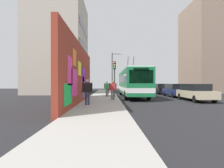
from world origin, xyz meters
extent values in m
plane|color=#232326|center=(0.00, 0.00, 0.00)|extent=(80.00, 80.00, 0.00)
cube|color=#ADA8A0|center=(0.00, 1.60, 0.07)|extent=(48.00, 3.20, 0.15)
cube|color=maroon|center=(-3.99, 3.35, 2.35)|extent=(14.02, 0.30, 4.69)
cube|color=#F2338C|center=(-8.48, 3.19, 2.34)|extent=(1.28, 0.02, 1.62)
cube|color=#8C19D8|center=(-2.43, 3.19, 2.38)|extent=(1.94, 0.02, 1.20)
cube|color=yellow|center=(-4.94, 3.19, 2.74)|extent=(1.39, 0.02, 1.02)
cube|color=green|center=(-8.94, 3.19, 1.05)|extent=(1.89, 0.02, 1.14)
cube|color=#F2338C|center=(-7.05, 3.19, 1.68)|extent=(2.11, 0.02, 1.72)
cube|color=blue|center=(-2.83, 3.19, 1.29)|extent=(0.99, 0.02, 1.78)
cube|color=orange|center=(-7.08, 3.19, 3.27)|extent=(1.17, 0.02, 1.06)
cube|color=#B2A899|center=(12.52, 9.20, 7.75)|extent=(12.11, 8.12, 15.49)
cube|color=black|center=(12.52, 5.12, 4.40)|extent=(10.29, 0.04, 1.10)
cube|color=black|center=(12.52, 5.12, 7.60)|extent=(10.29, 0.04, 1.10)
cube|color=black|center=(12.52, 5.12, 10.80)|extent=(10.29, 0.04, 1.10)
cube|color=gray|center=(14.69, -17.00, 7.90)|extent=(9.72, 7.02, 15.81)
cube|color=#19723F|center=(3.03, -1.80, 1.76)|extent=(12.08, 2.46, 2.62)
cube|color=silver|center=(3.03, -1.80, 3.13)|extent=(11.59, 2.26, 0.12)
cube|color=white|center=(3.03, -1.80, 1.00)|extent=(12.10, 2.48, 0.44)
cube|color=black|center=(-2.99, -1.80, 2.22)|extent=(0.04, 2.09, 1.18)
cube|color=black|center=(3.03, -1.80, 2.16)|extent=(11.11, 2.49, 0.84)
cube|color=orange|center=(-2.98, -1.80, 2.82)|extent=(0.06, 1.35, 0.28)
cylinder|color=black|center=(4.84, -2.15, 3.97)|extent=(1.43, 0.06, 2.00)
cylinder|color=black|center=(4.84, -1.45, 3.97)|extent=(1.43, 0.06, 2.00)
cylinder|color=black|center=(-0.84, -2.91, 0.50)|extent=(1.00, 0.28, 1.00)
cylinder|color=black|center=(-0.84, -0.69, 0.50)|extent=(1.00, 0.28, 1.00)
cylinder|color=black|center=(6.89, -2.91, 0.50)|extent=(1.00, 0.28, 1.00)
cylinder|color=black|center=(6.89, -0.69, 0.50)|extent=(1.00, 0.28, 1.00)
cube|color=#C6B793|center=(-1.98, -7.00, 0.65)|extent=(4.94, 1.81, 0.66)
cube|color=black|center=(-1.88, -7.00, 1.28)|extent=(2.96, 1.63, 0.60)
cylinder|color=black|center=(-3.61, -7.80, 0.32)|extent=(0.64, 0.22, 0.64)
cylinder|color=black|center=(-3.61, -6.20, 0.32)|extent=(0.64, 0.22, 0.64)
cylinder|color=black|center=(-0.35, -7.80, 0.32)|extent=(0.64, 0.22, 0.64)
cylinder|color=black|center=(-0.35, -6.20, 0.32)|extent=(0.64, 0.22, 0.64)
cube|color=navy|center=(3.24, -7.00, 0.65)|extent=(4.88, 1.78, 0.66)
cube|color=black|center=(3.34, -7.00, 1.28)|extent=(2.93, 1.61, 0.60)
cylinder|color=black|center=(1.63, -7.79, 0.32)|extent=(0.64, 0.22, 0.64)
cylinder|color=black|center=(1.63, -6.21, 0.32)|extent=(0.64, 0.22, 0.64)
cylinder|color=black|center=(4.85, -7.79, 0.32)|extent=(0.64, 0.22, 0.64)
cylinder|color=black|center=(4.85, -6.21, 0.32)|extent=(0.64, 0.22, 0.64)
cube|color=black|center=(9.55, -7.00, 0.65)|extent=(4.76, 1.72, 0.66)
cube|color=black|center=(9.65, -7.00, 1.28)|extent=(2.85, 1.55, 0.60)
cylinder|color=black|center=(7.98, -7.76, 0.32)|extent=(0.64, 0.22, 0.64)
cylinder|color=black|center=(7.98, -6.24, 0.32)|extent=(0.64, 0.22, 0.64)
cylinder|color=black|center=(11.12, -7.76, 0.32)|extent=(0.64, 0.22, 0.64)
cylinder|color=black|center=(11.12, -6.24, 0.32)|extent=(0.64, 0.22, 0.64)
cube|color=#38383D|center=(15.27, -7.00, 0.65)|extent=(4.60, 1.74, 0.66)
cube|color=black|center=(15.36, -7.00, 1.28)|extent=(2.76, 1.57, 0.60)
cylinder|color=black|center=(13.75, -7.77, 0.32)|extent=(0.64, 0.22, 0.64)
cylinder|color=black|center=(13.75, -6.23, 0.32)|extent=(0.64, 0.22, 0.64)
cylinder|color=black|center=(16.79, -7.77, 0.32)|extent=(0.64, 0.22, 0.64)
cylinder|color=black|center=(16.79, -6.23, 0.32)|extent=(0.64, 0.22, 0.64)
cylinder|color=#595960|center=(1.97, 1.08, 0.57)|extent=(0.14, 0.14, 0.84)
cylinder|color=#595960|center=(1.97, 1.25, 0.57)|extent=(0.14, 0.14, 0.84)
cube|color=#338C4C|center=(1.97, 1.17, 1.31)|extent=(0.22, 0.49, 0.63)
cylinder|color=#338C4C|center=(1.97, 0.87, 1.34)|extent=(0.09, 0.09, 0.60)
cylinder|color=#338C4C|center=(1.97, 1.46, 1.34)|extent=(0.09, 0.09, 0.60)
sphere|color=tan|center=(1.97, 1.17, 1.74)|extent=(0.23, 0.23, 0.23)
cylinder|color=#2D3F59|center=(-6.17, 2.39, 0.58)|extent=(0.14, 0.14, 0.87)
cylinder|color=#2D3F59|center=(-6.17, 2.57, 0.58)|extent=(0.14, 0.14, 0.87)
cube|color=black|center=(-6.17, 2.48, 1.34)|extent=(0.22, 0.51, 0.65)
cylinder|color=black|center=(-6.17, 2.17, 1.38)|extent=(0.09, 0.09, 0.62)
cylinder|color=black|center=(-6.17, 2.78, 1.38)|extent=(0.09, 0.09, 0.62)
sphere|color=beige|center=(-6.17, 2.48, 1.79)|extent=(0.24, 0.24, 0.24)
cube|color=#593319|center=(-6.17, 2.85, 1.07)|extent=(0.14, 0.10, 0.24)
cylinder|color=#595960|center=(-2.08, 0.54, 0.57)|extent=(0.14, 0.14, 0.85)
cylinder|color=#595960|center=(-2.08, 0.71, 0.57)|extent=(0.14, 0.14, 0.85)
cube|color=#BF3333|center=(-2.08, 0.63, 1.32)|extent=(0.22, 0.49, 0.64)
cylinder|color=#BF3333|center=(-2.08, 0.33, 1.35)|extent=(0.09, 0.09, 0.60)
cylinder|color=#BF3333|center=(-2.08, 0.93, 1.35)|extent=(0.09, 0.09, 0.60)
sphere|color=#936B4C|center=(-2.08, 0.63, 1.75)|extent=(0.23, 0.23, 0.23)
cube|color=#593319|center=(-2.08, 1.00, 1.05)|extent=(0.14, 0.10, 0.24)
cylinder|color=#2D382D|center=(1.70, 0.35, 2.11)|extent=(0.14, 0.14, 3.92)
cube|color=black|center=(1.48, 0.35, 3.62)|extent=(0.20, 0.28, 0.84)
sphere|color=red|center=(1.37, 0.35, 3.90)|extent=(0.18, 0.18, 0.18)
sphere|color=yellow|center=(1.37, 0.35, 3.62)|extent=(0.18, 0.18, 0.18)
sphere|color=green|center=(1.37, 0.35, 3.34)|extent=(0.18, 0.18, 0.18)
cylinder|color=#4C4C51|center=(9.22, 0.45, 3.19)|extent=(0.18, 0.18, 6.07)
cylinder|color=#4C4C51|center=(9.22, -0.32, 6.07)|extent=(0.10, 1.55, 0.10)
ellipsoid|color=silver|center=(9.22, -1.10, 6.02)|extent=(0.44, 0.28, 0.20)
cylinder|color=black|center=(-0.89, -0.60, 0.00)|extent=(1.31, 1.31, 0.00)
camera|label=1|loc=(-19.05, 1.05, 1.64)|focal=30.04mm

